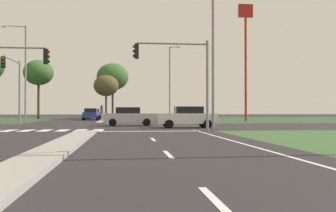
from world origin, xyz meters
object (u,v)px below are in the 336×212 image
(car_blue_near, at_px, (91,114))
(traffic_signal_near_right, at_px, (181,68))
(pedestrian_at_median, at_px, (102,111))
(fastfood_pole_sign, at_px, (246,38))
(treeline_fourth, at_px, (113,77))
(car_white_second, at_px, (187,117))
(car_navy_third, at_px, (94,114))
(traffic_signal_far_left, at_px, (14,79))
(street_lamp_second, at_px, (212,48))
(treeline_third, at_px, (106,86))
(street_lamp_fourth, at_px, (170,80))
(street_lamp_third, at_px, (24,69))
(car_silver_fourth, at_px, (129,116))
(treeline_second, at_px, (39,73))

(car_blue_near, bearing_deg, traffic_signal_near_right, 105.59)
(pedestrian_at_median, relative_size, fastfood_pole_sign, 0.13)
(traffic_signal_near_right, relative_size, treeline_fourth, 0.66)
(car_white_second, xyz_separation_m, traffic_signal_near_right, (-1.11, -4.31, 3.23))
(car_white_second, relative_size, treeline_fourth, 0.50)
(car_navy_third, xyz_separation_m, traffic_signal_far_left, (-5.27, -24.44, 3.38))
(street_lamp_second, distance_m, treeline_fourth, 36.70)
(traffic_signal_near_right, height_order, street_lamp_second, street_lamp_second)
(car_navy_third, height_order, treeline_third, treeline_third)
(car_blue_near, relative_size, car_navy_third, 0.95)
(car_white_second, height_order, treeline_third, treeline_third)
(traffic_signal_near_right, distance_m, treeline_third, 36.54)
(car_blue_near, bearing_deg, street_lamp_second, 112.46)
(pedestrian_at_median, height_order, fastfood_pole_sign, fastfood_pole_sign)
(fastfood_pole_sign, bearing_deg, pedestrian_at_median, -174.70)
(street_lamp_fourth, bearing_deg, street_lamp_third, -151.40)
(street_lamp_fourth, bearing_deg, treeline_third, 143.58)
(car_blue_near, height_order, fastfood_pole_sign, fastfood_pole_sign)
(car_silver_fourth, xyz_separation_m, street_lamp_fourth, (6.06, 20.67, 4.84))
(street_lamp_fourth, relative_size, pedestrian_at_median, 5.40)
(car_white_second, bearing_deg, traffic_signal_far_left, 64.36)
(traffic_signal_far_left, height_order, fastfood_pole_sign, fastfood_pole_sign)
(pedestrian_at_median, height_order, treeline_fourth, treeline_fourth)
(street_lamp_second, relative_size, pedestrian_at_median, 5.58)
(traffic_signal_far_left, relative_size, fastfood_pole_sign, 0.42)
(car_white_second, height_order, street_lamp_second, street_lamp_second)
(car_silver_fourth, height_order, traffic_signal_far_left, traffic_signal_far_left)
(car_white_second, bearing_deg, pedestrian_at_median, 25.27)
(street_lamp_third, height_order, treeline_third, street_lamp_third)
(car_white_second, relative_size, traffic_signal_near_right, 0.77)
(street_lamp_third, xyz_separation_m, pedestrian_at_median, (8.54, 0.04, -4.63))
(traffic_signal_far_left, xyz_separation_m, traffic_signal_near_right, (13.45, -11.30, -0.12))
(car_silver_fourth, distance_m, pedestrian_at_median, 11.54)
(car_silver_fourth, distance_m, street_lamp_second, 9.58)
(pedestrian_at_median, xyz_separation_m, treeline_third, (-0.24, 16.33, 3.85))
(street_lamp_third, bearing_deg, treeline_fourth, 64.16)
(car_navy_third, relative_size, fastfood_pole_sign, 0.31)
(treeline_second, relative_size, treeline_fourth, 1.03)
(car_white_second, bearing_deg, car_silver_fourth, 45.89)
(traffic_signal_near_right, bearing_deg, fastfood_pole_sign, 62.24)
(traffic_signal_near_right, relative_size, pedestrian_at_median, 3.09)
(car_blue_near, distance_m, pedestrian_at_median, 9.71)
(car_silver_fourth, bearing_deg, street_lamp_third, -134.09)
(car_silver_fourth, relative_size, street_lamp_third, 0.42)
(car_navy_third, relative_size, street_lamp_second, 0.42)
(car_blue_near, xyz_separation_m, car_navy_third, (-0.05, 6.62, -0.02))
(car_navy_third, relative_size, traffic_signal_near_right, 0.76)
(pedestrian_at_median, distance_m, treeline_fourth, 19.80)
(street_lamp_second, relative_size, treeline_third, 1.56)
(traffic_signal_near_right, distance_m, treeline_fourth, 39.13)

